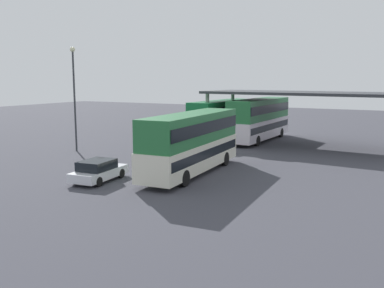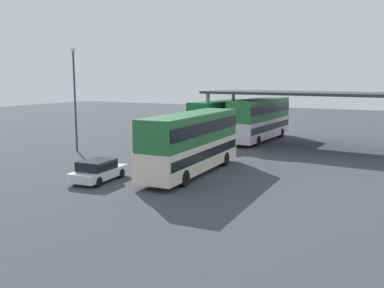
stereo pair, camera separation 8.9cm
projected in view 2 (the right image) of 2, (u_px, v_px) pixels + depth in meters
name	position (u px, v px, depth m)	size (l,w,h in m)	color
ground_plane	(170.00, 180.00, 26.91)	(140.00, 140.00, 0.00)	#3E3E47
double_decker_main	(192.00, 141.00, 28.47)	(2.98, 11.09, 4.04)	silver
parked_hatchback	(98.00, 170.00, 26.52)	(2.13, 4.15, 1.35)	silver
double_decker_near_canopy	(223.00, 118.00, 45.03)	(3.09, 10.96, 4.03)	silver
double_decker_mid_row	(260.00, 118.00, 43.60)	(2.92, 11.51, 4.26)	silver
depot_canopy	(307.00, 95.00, 39.39)	(19.78, 8.28, 5.09)	#33353A
lamppost_tall	(75.00, 87.00, 36.91)	(0.44, 0.44, 8.98)	#33353A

